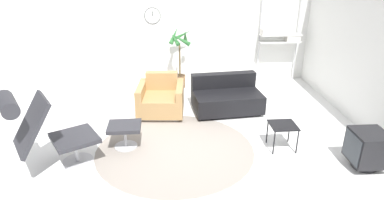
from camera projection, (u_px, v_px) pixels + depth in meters
ground_plane at (180, 141)px, 5.61m from camera, size 12.00×12.00×0.00m
wall_back at (173, 22)px, 7.76m from camera, size 12.00×0.09×2.80m
round_rug at (175, 149)px, 5.36m from camera, size 2.46×2.46×0.01m
lounge_chair at (40, 125)px, 4.55m from camera, size 1.28×1.06×1.20m
ottoman at (125, 130)px, 5.32m from camera, size 0.51×0.43×0.39m
armchair_red at (161, 100)px, 6.50m from camera, size 0.92×0.90×0.74m
couch_low at (226, 98)px, 6.64m from camera, size 1.35×0.93×0.67m
side_table at (283, 127)px, 5.26m from camera, size 0.40×0.40×0.41m
crt_television at (367, 149)px, 4.79m from camera, size 0.48×0.50×0.56m
potted_plant at (180, 59)px, 7.66m from camera, size 0.53×0.56×1.36m
shelf_unit at (281, 36)px, 7.87m from camera, size 0.97×0.28×2.07m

